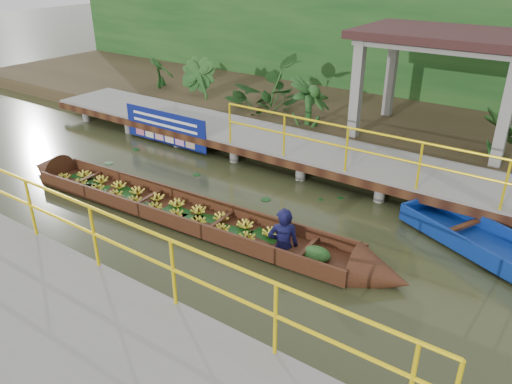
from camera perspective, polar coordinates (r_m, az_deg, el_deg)
The scene contains 9 objects.
ground at distance 10.62m, azimuth -7.03°, elevation -2.21°, with size 80.00×80.00×0.00m, color #2B2E17.
land_strip at distance 16.43m, azimuth 10.67°, elevation 8.64°, with size 30.00×8.00×0.45m, color #342A1A.
far_dock at distance 12.92m, azimuth 3.05°, elevation 5.50°, with size 16.00×2.06×1.66m.
near_dock at distance 7.62m, azimuth -23.07°, elevation -14.32°, with size 18.00×2.40×1.73m.
pavilion at distance 13.77m, azimuth 21.06°, elevation 15.25°, with size 4.40×3.00×3.00m.
foliage_backdrop at distance 18.29m, azimuth 14.62°, elevation 15.73°, with size 30.00×0.80×4.00m, color #133E16.
vendor_boat at distance 10.15m, azimuth -7.32°, elevation -2.28°, with size 9.45×1.42×1.99m.
blue_banner at distance 14.13m, azimuth -10.35°, elevation 7.26°, with size 2.95×0.04×0.92m.
tropical_plants at distance 14.48m, azimuth 5.34°, elevation 11.00°, with size 14.33×1.33×1.66m.
Camera 1 is at (6.41, -6.87, 4.96)m, focal length 35.00 mm.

